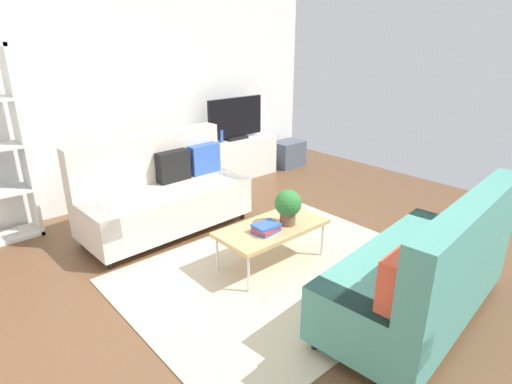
% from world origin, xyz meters
% --- Properties ---
extents(ground_plane, '(7.68, 7.68, 0.00)m').
position_xyz_m(ground_plane, '(0.00, 0.00, 0.00)').
color(ground_plane, brown).
extents(wall_far, '(6.40, 0.12, 2.90)m').
position_xyz_m(wall_far, '(0.00, 2.80, 1.45)').
color(wall_far, white).
rests_on(wall_far, ground_plane).
extents(area_rug, '(2.90, 2.20, 0.01)m').
position_xyz_m(area_rug, '(0.14, -0.11, 0.01)').
color(area_rug, beige).
rests_on(area_rug, ground_plane).
extents(couch_beige, '(1.93, 0.91, 1.10)m').
position_xyz_m(couch_beige, '(-0.20, 1.52, 0.45)').
color(couch_beige, beige).
rests_on(couch_beige, ground_plane).
extents(couch_green, '(1.97, 1.02, 1.10)m').
position_xyz_m(couch_green, '(0.48, -1.33, 0.45)').
color(couch_green, teal).
rests_on(couch_green, ground_plane).
extents(coffee_table, '(1.10, 0.56, 0.42)m').
position_xyz_m(coffee_table, '(0.19, 0.09, 0.39)').
color(coffee_table, tan).
rests_on(coffee_table, ground_plane).
extents(tv_console, '(1.40, 0.44, 0.64)m').
position_xyz_m(tv_console, '(1.62, 2.46, 0.32)').
color(tv_console, silver).
rests_on(tv_console, ground_plane).
extents(tv, '(1.00, 0.20, 0.64)m').
position_xyz_m(tv, '(1.62, 2.44, 0.95)').
color(tv, black).
rests_on(tv, tv_console).
extents(storage_trunk, '(0.52, 0.40, 0.44)m').
position_xyz_m(storage_trunk, '(2.72, 2.36, 0.22)').
color(storage_trunk, '#4C5666').
rests_on(storage_trunk, ground_plane).
extents(potted_plant, '(0.26, 0.26, 0.36)m').
position_xyz_m(potted_plant, '(0.33, 0.02, 0.62)').
color(potted_plant, brown).
rests_on(potted_plant, coffee_table).
extents(table_book_0, '(0.26, 0.21, 0.02)m').
position_xyz_m(table_book_0, '(0.06, 0.04, 0.43)').
color(table_book_0, '#3359B2').
rests_on(table_book_0, coffee_table).
extents(table_book_1, '(0.26, 0.21, 0.03)m').
position_xyz_m(table_book_1, '(0.06, 0.04, 0.46)').
color(table_book_1, red).
rests_on(table_book_1, table_book_0).
extents(table_book_2, '(0.25, 0.19, 0.03)m').
position_xyz_m(table_book_2, '(0.06, 0.04, 0.49)').
color(table_book_2, '#3359B2').
rests_on(table_book_2, table_book_1).
extents(vase_0, '(0.12, 0.12, 0.15)m').
position_xyz_m(vase_0, '(1.04, 2.51, 0.72)').
color(vase_0, '#4C72B2').
rests_on(vase_0, tv_console).
extents(bottle_0, '(0.05, 0.05, 0.14)m').
position_xyz_m(bottle_0, '(1.22, 2.42, 0.71)').
color(bottle_0, purple).
rests_on(bottle_0, tv_console).
extents(bottle_1, '(0.06, 0.06, 0.19)m').
position_xyz_m(bottle_1, '(1.32, 2.42, 0.73)').
color(bottle_1, '#3359B2').
rests_on(bottle_1, tv_console).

